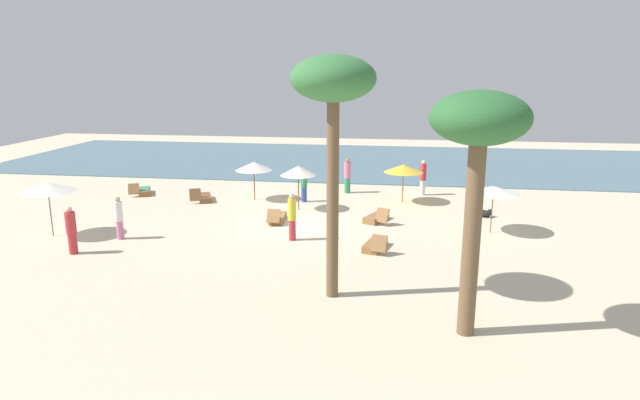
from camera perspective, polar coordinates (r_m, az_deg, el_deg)
The scene contains 21 objects.
ground_plane at distance 23.79m, azimuth -2.45°, elevation -2.74°, with size 60.00×60.00×0.00m, color beige.
ocean_water at distance 40.20m, azimuth 2.00°, elevation 4.14°, with size 48.00×16.00×0.06m, color slate.
umbrella_0 at distance 27.85m, azimuth 8.74°, elevation 3.28°, with size 1.99×1.99×1.96m.
umbrella_1 at distance 24.49m, azimuth -26.63°, elevation 1.23°, with size 2.18×2.18×2.26m.
umbrella_2 at distance 26.09m, azimuth -2.29°, elevation 3.08°, with size 1.73×1.73×2.16m.
umbrella_3 at distance 28.30m, azimuth -6.94°, elevation 3.53°, with size 1.92×1.92×2.00m.
umbrella_4 at distance 23.51m, azimuth 17.71°, elevation 1.02°, with size 2.14×2.14×1.99m.
lounger_0 at distance 24.56m, azimuth 5.95°, elevation -1.86°, with size 1.20×1.72×0.75m.
lounger_1 at distance 20.86m, azimuth 5.81°, elevation -4.71°, with size 0.97×1.73×0.74m.
lounger_2 at distance 31.16m, azimuth -17.99°, elevation 0.90°, with size 1.25×1.79×0.68m.
lounger_3 at distance 28.84m, azimuth -12.05°, elevation 0.26°, with size 1.18×1.73×0.74m.
lounger_4 at distance 24.47m, azimuth -4.47°, elevation -1.88°, with size 0.69×1.71×0.70m.
person_0 at distance 27.85m, azimuth -1.70°, elevation 1.63°, with size 0.45×0.45×1.78m.
person_1 at distance 29.80m, azimuth 10.73°, elevation 2.34°, with size 0.48×0.48×1.91m.
person_2 at distance 23.23m, azimuth -20.30°, elevation -1.74°, with size 0.38×0.38×1.75m.
person_3 at distance 22.07m, azimuth -24.59°, elevation -2.89°, with size 0.52×0.52×1.81m.
person_4 at distance 29.86m, azimuth 2.89°, elevation 2.58°, with size 0.52×0.52×1.92m.
person_5 at distance 21.64m, azimuth -2.94°, elevation -1.70°, with size 0.35×0.35×1.93m.
palm_0 at distance 15.40m, azimuth 1.39°, elevation 11.43°, with size 2.40×2.40×7.11m.
palm_1 at distance 13.61m, azimuth 16.30°, elevation 6.79°, with size 2.40×2.40×6.24m.
dog at distance 26.26m, azimuth 16.85°, elevation -1.33°, with size 0.77×0.54×0.35m.
Camera 1 is at (4.24, -22.41, 6.76)m, focal length 30.57 mm.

